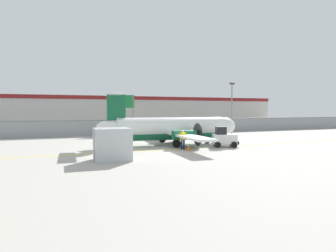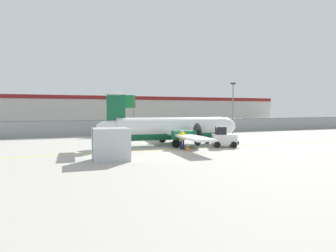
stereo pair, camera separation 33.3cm
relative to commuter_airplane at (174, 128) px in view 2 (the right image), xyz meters
name	(u,v)px [view 2 (the right image)]	position (x,y,z in m)	size (l,w,h in m)	color
ground_plane	(179,149)	(-0.84, -3.15, -1.60)	(140.00, 140.00, 0.01)	#ADA89E
perimeter_fence	(133,127)	(-0.84, 12.85, -0.49)	(98.00, 0.10, 2.10)	gray
parking_lot_strip	(116,129)	(-0.84, 24.35, -1.54)	(98.00, 17.00, 0.12)	#38383A
background_building	(99,110)	(-0.84, 42.84, 1.66)	(91.00, 8.10, 6.50)	beige
commuter_airplane	(174,128)	(0.00, 0.00, 0.00)	(14.24, 16.07, 4.92)	white
baggage_tug	(224,138)	(3.55, -3.41, -0.75)	(2.57, 2.03, 1.88)	silver
ground_crew_worker	(182,138)	(-0.67, -3.44, -0.65)	(0.55, 0.39, 1.70)	#191E4C
cargo_container	(111,144)	(-7.49, -6.77, -0.50)	(2.47, 2.09, 2.20)	#B7BCC1
traffic_cone_near_left	(188,147)	(-0.56, -4.32, -1.29)	(0.36, 0.36, 0.64)	orange
traffic_cone_near_right	(177,140)	(0.86, 1.30, -1.29)	(0.36, 0.36, 0.64)	orange
traffic_cone_far_left	(213,137)	(6.09, 3.01, -1.29)	(0.36, 0.36, 0.64)	orange
parked_car_0	(34,127)	(-13.63, 21.35, -0.71)	(4.35, 2.32, 1.58)	#19662D
parked_car_1	(90,126)	(-5.47, 21.27, -0.71)	(4.38, 2.40, 1.58)	#B28C19
parked_car_2	(142,125)	(3.12, 21.68, -0.71)	(4.39, 2.44, 1.58)	silver
parked_car_3	(170,122)	(11.64, 30.21, -0.71)	(4.37, 2.38, 1.58)	#B28C19
apron_light_pole	(233,104)	(12.87, 9.19, 2.70)	(0.70, 0.30, 7.27)	slate
highway_sign	(123,105)	(-1.84, 14.37, 2.54)	(3.60, 0.14, 5.50)	slate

